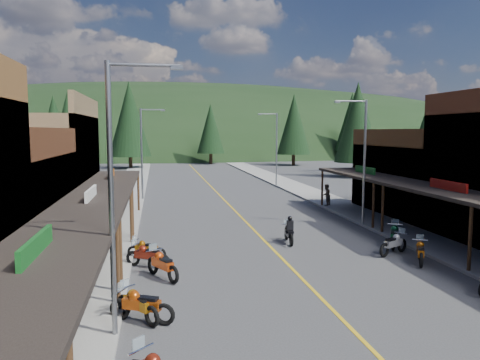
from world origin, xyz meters
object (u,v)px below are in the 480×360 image
pine_7 (16,125)px  rider_on_bike (289,232)px  shop_west_3 (27,172)px  streetlight_2 (362,157)px  streetlight_3 (275,146)px  pine_3 (211,129)px  streetlight_1 (143,149)px  pine_4 (294,124)px  shop_east_3 (430,180)px  pine_2 (130,119)px  pine_1 (54,124)px  bike_west_6 (137,303)px  bike_west_8 (148,254)px  pine_6 (427,129)px  pedestrian_east_b (326,195)px  streetlight_0 (116,188)px  bike_east_9 (394,235)px  bike_west_7 (162,263)px  bike_west_9 (146,248)px  bike_east_8 (394,243)px  pine_5 (352,122)px  bike_west_5 (142,304)px  pine_10 (68,126)px  pine_8 (18,132)px  pine_11 (357,122)px  pine_9 (363,129)px  bike_east_7 (420,251)px

pine_7 → rider_on_bike: bearing=-65.1°
shop_west_3 → streetlight_2: (20.74, -3.30, 0.94)m
streetlight_3 → pine_3: 36.18m
streetlight_1 → pine_4: size_ratio=0.64×
shop_east_3 → rider_on_bike: (-12.58, -6.88, -1.91)m
rider_on_bike → pine_2: bearing=107.1°
streetlight_1 → pine_1: (-17.05, 48.00, 2.78)m
bike_west_6 → bike_west_8: size_ratio=0.99×
pine_6 → pedestrian_east_b: bearing=-128.5°
streetlight_0 → bike_east_9: (13.31, 8.62, -3.79)m
pine_7 → bike_west_7: 81.27m
streetlight_3 → shop_east_3: bearing=-70.0°
streetlight_2 → pine_7: size_ratio=0.64×
pine_1 → bike_west_9: bearing=-75.4°
rider_on_bike → streetlight_1: bearing=120.2°
pine_4 → bike_east_8: bearing=-101.9°
shop_east_3 → bike_east_9: (-7.40, -8.68, -1.87)m
streetlight_2 → pedestrian_east_b: bearing=86.1°
streetlight_0 → pine_5: 88.17m
shop_west_3 → pine_4: pine_4 is taller
pine_2 → pine_6: (56.00, 6.00, -1.51)m
pine_5 → pine_4: bearing=-143.1°
pine_2 → pine_4: size_ratio=1.12×
bike_west_5 → bike_west_6: bike_west_5 is taller
pine_10 → pine_7: bearing=118.3°
pine_8 → bike_west_7: size_ratio=4.37×
pine_5 → pine_7: size_ratio=1.12×
streetlight_0 → pedestrian_east_b: (14.41, 21.56, -3.46)m
pine_3 → pine_10: bearing=-144.0°
pine_1 → pine_11: size_ratio=1.01×
shop_west_3 → rider_on_bike: size_ratio=5.24×
pine_3 → pine_9: size_ratio=1.02×
pine_7 → bike_west_7: pine_7 is taller
pine_11 → bike_west_9: size_ratio=6.45×
pine_4 → bike_east_7: bearing=-101.2°
pine_7 → pine_1: bearing=-36.9°
pine_6 → pine_8: bearing=-160.6°
pine_8 → pine_9: (46.00, 5.00, 0.40)m
bike_east_8 → bike_east_9: (0.77, 1.37, 0.06)m
streetlight_3 → bike_east_9: size_ratio=3.43×
streetlight_3 → pine_1: bearing=127.7°
pine_9 → bike_west_6: pine_9 is taller
pine_4 → pine_8: size_ratio=1.25×
streetlight_0 → streetlight_2: same height
pine_2 → pine_5: 46.17m
pine_5 → bike_east_7: (-27.97, -72.40, -7.40)m
bike_west_5 → bike_west_7: bearing=16.8°
pine_4 → pine_6: 28.29m
bike_west_6 → bike_east_7: size_ratio=1.01×
bike_west_7 → streetlight_1: bearing=63.7°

